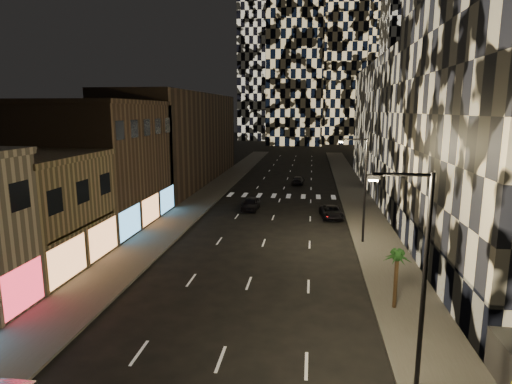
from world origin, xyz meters
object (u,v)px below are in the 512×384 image
(streetlight_near, at_px, (419,267))
(car_dark_rightlane, at_px, (331,212))
(car_dark_oncoming, at_px, (298,180))
(palm_tree, at_px, (397,260))
(streetlight_far, at_px, (362,183))
(car_dark_midlane, at_px, (251,204))

(streetlight_near, relative_size, car_dark_rightlane, 1.92)
(car_dark_oncoming, xyz_separation_m, palm_tree, (7.04, -42.43, 2.44))
(streetlight_far, bearing_deg, car_dark_midlane, 135.32)
(car_dark_midlane, bearing_deg, car_dark_oncoming, 78.11)
(car_dark_oncoming, distance_m, palm_tree, 43.08)
(car_dark_midlane, distance_m, car_dark_rightlane, 9.51)
(streetlight_near, xyz_separation_m, palm_tree, (0.65, 7.31, -2.30))
(car_dark_midlane, xyz_separation_m, car_dark_rightlane, (9.16, -2.55, -0.10))
(car_dark_oncoming, bearing_deg, car_dark_midlane, 78.35)
(car_dark_midlane, distance_m, car_dark_oncoming, 19.22)
(streetlight_far, relative_size, car_dark_oncoming, 2.13)
(car_dark_oncoming, bearing_deg, streetlight_far, 105.18)
(streetlight_near, bearing_deg, palm_tree, 84.95)
(streetlight_near, xyz_separation_m, car_dark_midlane, (-11.27, 31.14, -4.60))
(streetlight_near, distance_m, palm_tree, 7.69)
(streetlight_near, distance_m, car_dark_midlane, 33.44)
(streetlight_far, xyz_separation_m, car_dark_midlane, (-11.27, 11.14, -4.60))
(streetlight_far, bearing_deg, palm_tree, -87.09)
(palm_tree, bearing_deg, car_dark_midlane, 116.56)
(streetlight_near, height_order, palm_tree, streetlight_near)
(streetlight_far, relative_size, palm_tree, 2.56)
(palm_tree, bearing_deg, car_dark_rightlane, 97.37)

